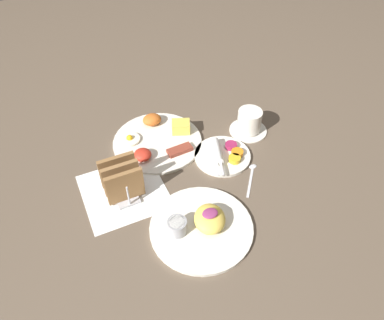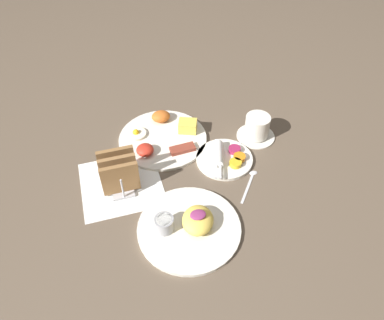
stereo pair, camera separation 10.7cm
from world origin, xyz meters
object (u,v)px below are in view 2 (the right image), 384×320
at_px(plate_condiments, 224,158).
at_px(toast_rack, 119,172).
at_px(plate_foreground, 189,226).
at_px(coffee_cup, 257,128).
at_px(plate_breakfast, 163,136).

height_order(plate_condiments, toast_rack, toast_rack).
height_order(plate_condiments, plate_foreground, plate_foreground).
height_order(plate_condiments, coffee_cup, coffee_cup).
relative_size(plate_condiments, toast_rack, 1.48).
height_order(plate_breakfast, coffee_cup, coffee_cup).
height_order(plate_breakfast, toast_rack, toast_rack).
bearing_deg(plate_condiments, plate_foreground, -129.61).
bearing_deg(plate_foreground, plate_breakfast, 87.33).
relative_size(plate_breakfast, plate_foreground, 1.05).
height_order(plate_foreground, toast_rack, toast_rack).
distance_m(plate_foreground, toast_rack, 0.24).
xyz_separation_m(plate_condiments, toast_rack, (-0.31, -0.01, 0.04)).
distance_m(plate_breakfast, coffee_cup, 0.29).
bearing_deg(coffee_cup, plate_foreground, -137.54).
xyz_separation_m(plate_foreground, toast_rack, (-0.14, 0.20, 0.04)).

